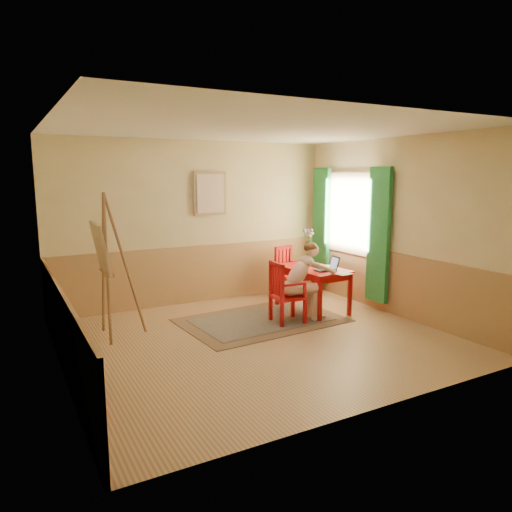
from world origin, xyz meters
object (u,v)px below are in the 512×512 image
table (312,273)px  laptop (328,268)px  chair_back (289,272)px  easel (104,253)px  chair_left (285,293)px  figure (303,278)px

table → laptop: (0.09, -0.30, 0.13)m
table → laptop: 0.34m
chair_back → easel: size_ratio=0.46×
chair_left → easel: size_ratio=0.47×
table → easel: (-3.25, 0.27, 0.55)m
chair_left → figure: (0.30, -0.03, 0.20)m
chair_left → easel: (-2.48, 0.65, 0.71)m
chair_left → easel: 2.66m
table → chair_back: bearing=81.6°
chair_back → figure: (-0.61, -1.34, 0.21)m
chair_back → table: bearing=-98.4°
table → chair_back: chair_back is taller
figure → chair_back: bearing=65.5°
figure → easel: size_ratio=0.61×
chair_back → figure: bearing=-114.5°
table → chair_left: size_ratio=1.32×
chair_left → easel: bearing=165.4°
laptop → table: bearing=105.9°
chair_left → laptop: size_ratio=2.47×
chair_left → laptop: bearing=4.9°
figure → table: bearing=40.6°
table → figure: figure is taller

